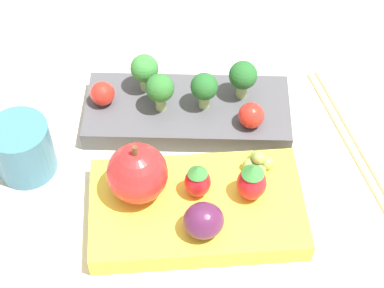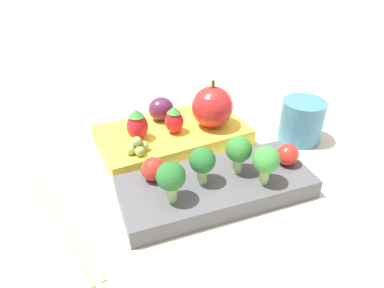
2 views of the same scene
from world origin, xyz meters
TOP-DOWN VIEW (x-y plane):
  - ground_plane at (0.00, 0.00)m, footprint 4.00×4.00m
  - bento_box_savoury at (-0.01, 0.06)m, footprint 0.23×0.12m
  - bento_box_fruit at (-0.01, -0.07)m, footprint 0.21×0.12m
  - broccoli_floret_0 at (0.01, 0.05)m, footprint 0.03×0.03m
  - broccoli_floret_1 at (0.05, 0.07)m, footprint 0.03×0.03m
  - broccoli_floret_2 at (-0.05, 0.09)m, footprint 0.03×0.03m
  - broccoli_floret_3 at (-0.04, 0.06)m, footprint 0.03×0.03m
  - cherry_tomato_0 at (-0.10, 0.07)m, footprint 0.03×0.03m
  - cherry_tomato_1 at (0.06, 0.02)m, footprint 0.03×0.03m
  - apple at (-0.06, -0.05)m, footprint 0.06×0.06m
  - strawberry_0 at (-0.01, -0.06)m, footprint 0.03×0.03m
  - strawberry_1 at (0.04, -0.07)m, footprint 0.03×0.03m
  - plum at (-0.01, -0.10)m, footprint 0.04×0.03m
  - grape_cluster at (0.05, -0.04)m, footprint 0.03×0.03m
  - drinking_cup at (-0.18, 0.01)m, footprint 0.06×0.06m
  - chopsticks_pair at (0.16, 0.01)m, footprint 0.05×0.21m

SIDE VIEW (x-z plane):
  - ground_plane at x=0.00m, z-range 0.00..0.00m
  - chopsticks_pair at x=0.16m, z-range 0.00..0.01m
  - bento_box_savoury at x=-0.01m, z-range 0.00..0.02m
  - bento_box_fruit at x=-0.01m, z-range 0.00..0.02m
  - drinking_cup at x=-0.18m, z-range 0.00..0.06m
  - grape_cluster at x=0.05m, z-range 0.02..0.04m
  - cherry_tomato_0 at x=-0.10m, z-range 0.02..0.05m
  - cherry_tomato_1 at x=0.06m, z-range 0.02..0.05m
  - plum at x=-0.01m, z-range 0.02..0.06m
  - strawberry_0 at x=-0.01m, z-range 0.02..0.06m
  - strawberry_1 at x=0.04m, z-range 0.02..0.07m
  - broccoli_floret_0 at x=0.01m, z-range 0.03..0.07m
  - broccoli_floret_3 at x=-0.04m, z-range 0.03..0.08m
  - broccoli_floret_2 at x=-0.05m, z-range 0.03..0.08m
  - broccoli_floret_1 at x=0.05m, z-range 0.03..0.08m
  - apple at x=-0.06m, z-range 0.02..0.09m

